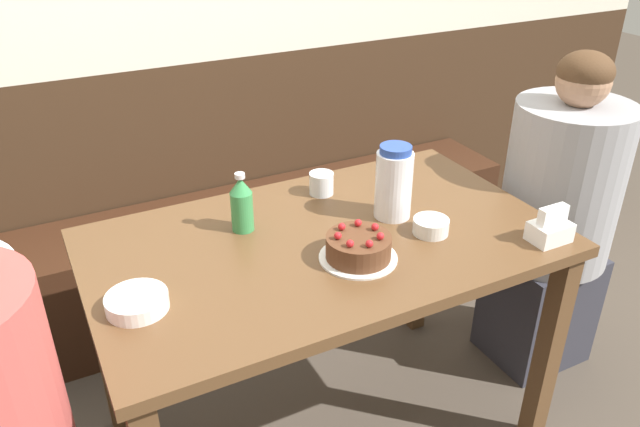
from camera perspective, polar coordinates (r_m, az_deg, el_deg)
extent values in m
cube|color=#3D2819|center=(2.73, -9.87, 3.23)|extent=(4.80, 0.04, 1.02)
cube|color=#381E11|center=(2.68, -7.90, -3.81)|extent=(2.52, 0.38, 0.47)
cube|color=brown|center=(1.76, 0.41, -2.71)|extent=(1.30, 0.77, 0.03)
cube|color=brown|center=(2.09, 20.10, -11.90)|extent=(0.06, 0.06, 0.73)
cube|color=brown|center=(2.11, -19.07, -11.13)|extent=(0.06, 0.06, 0.73)
cube|color=brown|center=(2.48, 9.16, -3.32)|extent=(0.06, 0.06, 0.73)
cylinder|color=white|center=(1.66, 3.50, -4.04)|extent=(0.21, 0.21, 0.01)
cylinder|color=#56331E|center=(1.64, 3.54, -3.05)|extent=(0.17, 0.17, 0.06)
sphere|color=red|center=(1.65, 2.00, -1.21)|extent=(0.02, 0.02, 0.02)
sphere|color=red|center=(1.61, 1.64, -2.05)|extent=(0.02, 0.02, 0.02)
sphere|color=red|center=(1.57, 2.76, -2.76)|extent=(0.02, 0.02, 0.02)
sphere|color=red|center=(1.58, 4.53, -2.77)|extent=(0.02, 0.02, 0.02)
sphere|color=red|center=(1.61, 5.54, -2.07)|extent=(0.02, 0.02, 0.02)
sphere|color=red|center=(1.65, 5.05, -1.23)|extent=(0.02, 0.02, 0.02)
sphere|color=red|center=(1.67, 3.50, -0.86)|extent=(0.02, 0.02, 0.02)
cylinder|color=white|center=(1.83, 6.75, 2.60)|extent=(0.11, 0.11, 0.20)
cylinder|color=#28479E|center=(1.78, 6.95, 5.82)|extent=(0.09, 0.09, 0.02)
cylinder|color=#388E4C|center=(1.77, -7.13, 0.20)|extent=(0.06, 0.06, 0.12)
cone|color=#388E4C|center=(1.74, -7.29, 2.56)|extent=(0.06, 0.06, 0.05)
cylinder|color=silver|center=(1.72, -7.35, 3.45)|extent=(0.03, 0.03, 0.01)
cube|color=white|center=(1.84, 20.25, -1.58)|extent=(0.11, 0.08, 0.05)
cube|color=white|center=(1.81, 20.52, -0.14)|extent=(0.09, 0.03, 0.05)
cylinder|color=white|center=(1.53, -16.39, -7.79)|extent=(0.15, 0.15, 0.04)
cylinder|color=white|center=(1.79, 10.10, -1.14)|extent=(0.10, 0.10, 0.04)
cylinder|color=silver|center=(1.97, 0.13, 2.77)|extent=(0.08, 0.08, 0.07)
cube|color=#33333D|center=(2.53, 19.26, -7.84)|extent=(0.34, 0.30, 0.45)
cylinder|color=#99999E|center=(2.28, 21.28, 2.53)|extent=(0.39, 0.39, 0.57)
sphere|color=#A87A5B|center=(2.16, 22.97, 11.11)|extent=(0.17, 0.17, 0.17)
ellipsoid|color=#4C331E|center=(2.15, 23.13, 11.87)|extent=(0.17, 0.17, 0.13)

